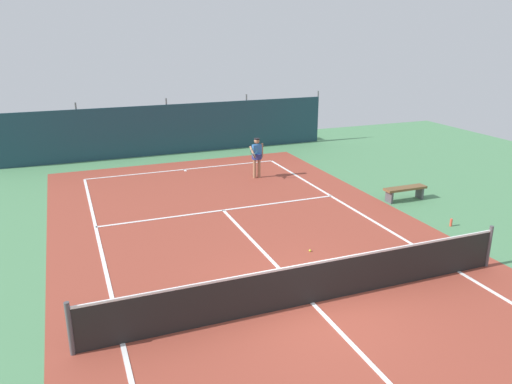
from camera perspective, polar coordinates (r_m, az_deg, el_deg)
ground_plane at (r=11.40m, az=6.42°, el=-12.50°), size 36.00×36.00×0.00m
court_surface at (r=11.39m, az=6.42°, el=-12.49°), size 11.02×26.60×0.01m
tennis_net at (r=11.15m, az=6.51°, el=-10.24°), size 10.12×0.10×1.10m
back_fence at (r=25.06m, az=-10.20°, el=6.02°), size 16.30×0.98×2.70m
tennis_player at (r=20.17m, az=0.09°, el=4.26°), size 0.71×0.76×1.64m
tennis_ball_near_player at (r=13.78m, az=6.20°, el=-6.67°), size 0.07×0.07×0.07m
parked_car at (r=26.43m, az=-13.94°, el=6.77°), size 2.21×4.30×1.68m
courtside_bench at (r=18.37m, az=16.67°, el=0.19°), size 1.60×0.40×0.49m
water_bottle at (r=16.51m, az=21.39°, el=-3.26°), size 0.08×0.08×0.24m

